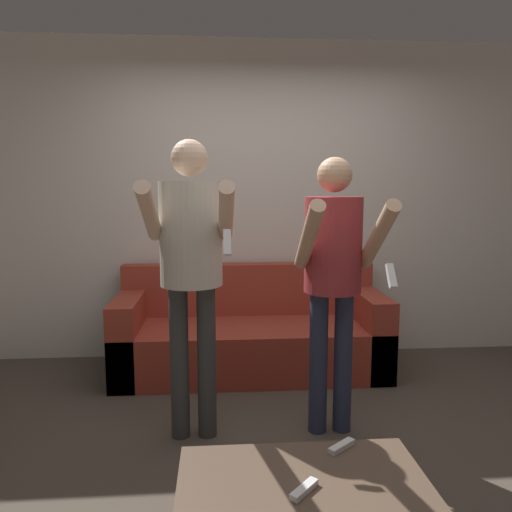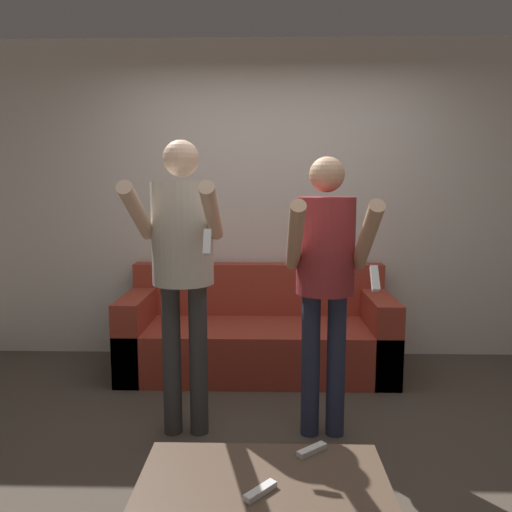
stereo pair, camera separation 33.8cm
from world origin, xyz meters
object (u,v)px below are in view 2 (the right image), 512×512
object	(u,v)px
person_standing_right	(326,266)
remote_near	(260,491)
person_standing_left	(183,252)
couch	(258,336)
remote_far	(312,450)
coffee_table	(263,486)

from	to	relation	value
person_standing_right	remote_near	xyz separation A→B (m)	(-0.36, -1.11, -0.68)
person_standing_right	person_standing_left	bearing A→B (deg)	179.76
couch	person_standing_right	distance (m)	1.38
person_standing_left	remote_far	bearing A→B (deg)	-49.88
couch	coffee_table	distance (m)	2.09
person_standing_left	person_standing_right	bearing A→B (deg)	-0.24
person_standing_left	person_standing_right	size ratio (longest dim) A/B	1.06
person_standing_left	remote_far	world-z (taller)	person_standing_left
couch	remote_near	bearing A→B (deg)	-88.59
couch	person_standing_left	size ratio (longest dim) A/B	1.22
person_standing_right	coffee_table	xyz separation A→B (m)	(-0.35, -1.00, -0.73)
coffee_table	remote_near	distance (m)	0.12
couch	remote_far	xyz separation A→B (m)	(0.27, -1.89, 0.07)
couch	remote_near	world-z (taller)	couch
person_standing_right	coffee_table	distance (m)	1.28
coffee_table	remote_far	xyz separation A→B (m)	(0.21, 0.19, 0.05)
person_standing_right	coffee_table	bearing A→B (deg)	-109.12
couch	person_standing_right	world-z (taller)	person_standing_right
couch	coffee_table	bearing A→B (deg)	-88.23
person_standing_right	remote_near	distance (m)	1.35
person_standing_left	remote_far	xyz separation A→B (m)	(0.68, -0.81, -0.75)
couch	remote_far	distance (m)	1.91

